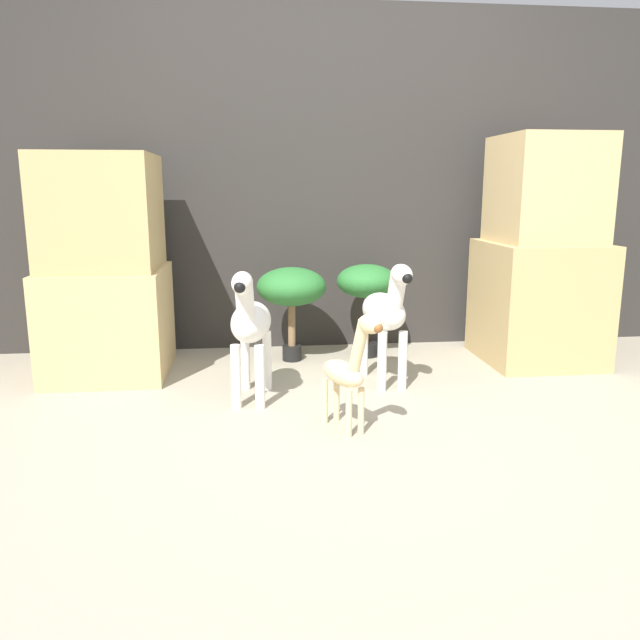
{
  "coord_description": "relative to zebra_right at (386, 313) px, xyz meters",
  "views": [
    {
      "loc": [
        -0.47,
        -2.56,
        1.06
      ],
      "look_at": [
        -0.11,
        0.61,
        0.38
      ],
      "focal_mm": 35.0,
      "sensor_mm": 36.0,
      "label": 1
    }
  ],
  "objects": [
    {
      "name": "potted_palm_back",
      "position": [
        0.01,
        0.6,
        0.05
      ],
      "size": [
        0.38,
        0.38,
        0.59
      ],
      "color": "black",
      "rests_on": "ground_plane"
    },
    {
      "name": "wall_back",
      "position": [
        -0.25,
        0.93,
        0.7
      ],
      "size": [
        6.4,
        0.08,
        2.2
      ],
      "color": "#2D2B28",
      "rests_on": "ground_plane"
    },
    {
      "name": "zebra_right",
      "position": [
        0.0,
        0.0,
        0.0
      ],
      "size": [
        0.25,
        0.57,
        0.69
      ],
      "color": "white",
      "rests_on": "ground_plane"
    },
    {
      "name": "zebra_left",
      "position": [
        -0.73,
        -0.19,
        0.0
      ],
      "size": [
        0.25,
        0.57,
        0.69
      ],
      "color": "white",
      "rests_on": "ground_plane"
    },
    {
      "name": "rock_pillar_right",
      "position": [
        1.04,
        0.38,
        0.23
      ],
      "size": [
        0.65,
        0.69,
        1.36
      ],
      "color": "tan",
      "rests_on": "ground_plane"
    },
    {
      "name": "potted_palm_front",
      "position": [
        -0.47,
        0.54,
        0.05
      ],
      "size": [
        0.43,
        0.43,
        0.58
      ],
      "color": "black",
      "rests_on": "ground_plane"
    },
    {
      "name": "giraffe_figurine",
      "position": [
        -0.3,
        -0.66,
        -0.1
      ],
      "size": [
        0.25,
        0.4,
        0.55
      ],
      "color": "beige",
      "rests_on": "ground_plane"
    },
    {
      "name": "ground_plane",
      "position": [
        -0.25,
        -0.67,
        -0.4
      ],
      "size": [
        14.0,
        14.0,
        0.0
      ],
      "primitive_type": "plane",
      "color": "#9E937F"
    },
    {
      "name": "rock_pillar_left",
      "position": [
        -1.53,
        0.38,
        0.19
      ],
      "size": [
        0.65,
        0.69,
        1.24
      ],
      "color": "tan",
      "rests_on": "ground_plane"
    }
  ]
}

